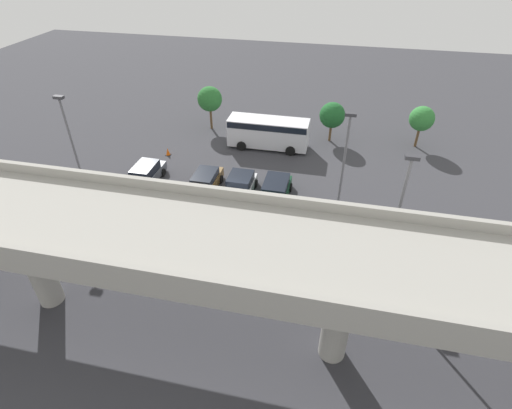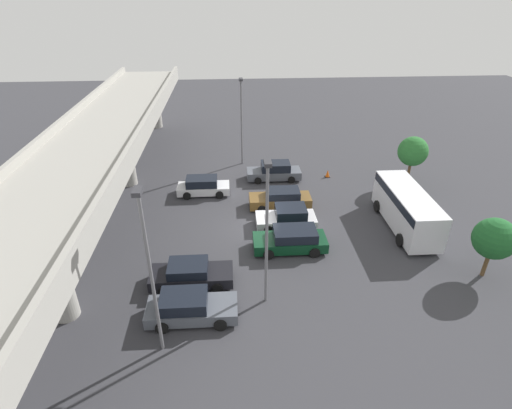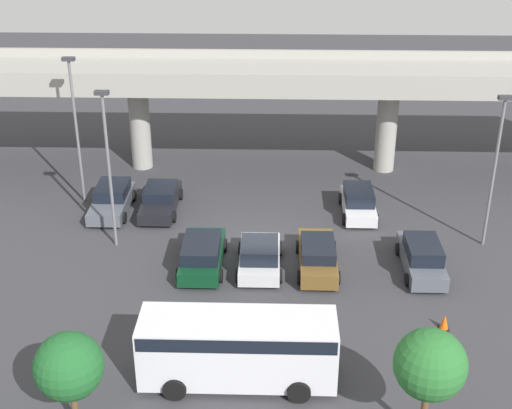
{
  "view_description": "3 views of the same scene",
  "coord_description": "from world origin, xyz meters",
  "px_view_note": "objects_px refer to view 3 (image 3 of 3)",
  "views": [
    {
      "loc": [
        -6.9,
        23.68,
        17.93
      ],
      "look_at": [
        -2.01,
        1.62,
        1.82
      ],
      "focal_mm": 28.0,
      "sensor_mm": 36.0,
      "label": 1
    },
    {
      "loc": [
        -24.52,
        1.85,
        15.71
      ],
      "look_at": [
        1.48,
        0.16,
        1.14
      ],
      "focal_mm": 28.0,
      "sensor_mm": 36.0,
      "label": 2
    },
    {
      "loc": [
        0.84,
        -32.79,
        18.48
      ],
      "look_at": [
        -0.16,
        1.62,
        1.8
      ],
      "focal_mm": 50.0,
      "sensor_mm": 36.0,
      "label": 3
    }
  ],
  "objects_px": {
    "parked_car_4": "(317,255)",
    "lamp_post_near_aisle": "(76,121)",
    "parked_car_0": "(112,199)",
    "parked_car_1": "(160,199)",
    "lamp_post_by_overpass": "(496,161)",
    "shuttle_bus": "(238,345)",
    "traffic_cone": "(444,322)",
    "parked_car_5": "(358,202)",
    "tree_front_far_right": "(430,365)",
    "parked_car_3": "(260,256)",
    "tree_front_centre": "(69,367)",
    "parked_car_2": "(202,254)",
    "parked_car_6": "(422,257)",
    "lamp_post_mid_lot": "(108,159)"
  },
  "relations": [
    {
      "from": "parked_car_4",
      "to": "parked_car_6",
      "type": "relative_size",
      "value": 1.0
    },
    {
      "from": "parked_car_1",
      "to": "parked_car_0",
      "type": "bearing_deg",
      "value": -86.8
    },
    {
      "from": "tree_front_centre",
      "to": "parked_car_1",
      "type": "bearing_deg",
      "value": 88.69
    },
    {
      "from": "parked_car_6",
      "to": "tree_front_centre",
      "type": "height_order",
      "value": "tree_front_centre"
    },
    {
      "from": "lamp_post_near_aisle",
      "to": "lamp_post_by_overpass",
      "type": "xyz_separation_m",
      "value": [
        22.56,
        -4.69,
        -0.28
      ]
    },
    {
      "from": "shuttle_bus",
      "to": "traffic_cone",
      "type": "bearing_deg",
      "value": -157.5
    },
    {
      "from": "parked_car_1",
      "to": "parked_car_5",
      "type": "relative_size",
      "value": 1.12
    },
    {
      "from": "parked_car_4",
      "to": "lamp_post_near_aisle",
      "type": "relative_size",
      "value": 0.55
    },
    {
      "from": "parked_car_2",
      "to": "lamp_post_mid_lot",
      "type": "relative_size",
      "value": 0.57
    },
    {
      "from": "parked_car_1",
      "to": "parked_car_3",
      "type": "bearing_deg",
      "value": 42.32
    },
    {
      "from": "parked_car_6",
      "to": "parked_car_5",
      "type": "bearing_deg",
      "value": 21.75
    },
    {
      "from": "lamp_post_mid_lot",
      "to": "tree_front_centre",
      "type": "xyz_separation_m",
      "value": [
        1.35,
        -13.44,
        -2.26
      ]
    },
    {
      "from": "parked_car_2",
      "to": "parked_car_5",
      "type": "distance_m",
      "value": 10.5
    },
    {
      "from": "lamp_post_near_aisle",
      "to": "tree_front_centre",
      "type": "bearing_deg",
      "value": -76.91
    },
    {
      "from": "parked_car_3",
      "to": "parked_car_6",
      "type": "distance_m",
      "value": 8.05
    },
    {
      "from": "parked_car_5",
      "to": "parked_car_0",
      "type": "bearing_deg",
      "value": -89.89
    },
    {
      "from": "traffic_cone",
      "to": "parked_car_1",
      "type": "bearing_deg",
      "value": 141.18
    },
    {
      "from": "parked_car_3",
      "to": "traffic_cone",
      "type": "distance_m",
      "value": 9.51
    },
    {
      "from": "parked_car_5",
      "to": "tree_front_centre",
      "type": "bearing_deg",
      "value": -34.05
    },
    {
      "from": "parked_car_0",
      "to": "parked_car_1",
      "type": "height_order",
      "value": "parked_car_0"
    },
    {
      "from": "parked_car_6",
      "to": "lamp_post_near_aisle",
      "type": "height_order",
      "value": "lamp_post_near_aisle"
    },
    {
      "from": "tree_front_centre",
      "to": "traffic_cone",
      "type": "distance_m",
      "value": 16.03
    },
    {
      "from": "parked_car_3",
      "to": "lamp_post_mid_lot",
      "type": "distance_m",
      "value": 9.05
    },
    {
      "from": "parked_car_6",
      "to": "lamp_post_by_overpass",
      "type": "height_order",
      "value": "lamp_post_by_overpass"
    },
    {
      "from": "parked_car_6",
      "to": "tree_front_far_right",
      "type": "xyz_separation_m",
      "value": [
        -2.04,
        -11.51,
        2.44
      ]
    },
    {
      "from": "parked_car_3",
      "to": "parked_car_5",
      "type": "distance_m",
      "value": 8.46
    },
    {
      "from": "parked_car_3",
      "to": "lamp_post_near_aisle",
      "type": "bearing_deg",
      "value": 54.74
    },
    {
      "from": "lamp_post_by_overpass",
      "to": "traffic_cone",
      "type": "xyz_separation_m",
      "value": [
        -3.66,
        -7.73,
        -4.47
      ]
    },
    {
      "from": "lamp_post_mid_lot",
      "to": "parked_car_0",
      "type": "bearing_deg",
      "value": 104.39
    },
    {
      "from": "parked_car_4",
      "to": "lamp_post_by_overpass",
      "type": "height_order",
      "value": "lamp_post_by_overpass"
    },
    {
      "from": "parked_car_6",
      "to": "lamp_post_mid_lot",
      "type": "relative_size",
      "value": 0.57
    },
    {
      "from": "lamp_post_by_overpass",
      "to": "parked_car_3",
      "type": "bearing_deg",
      "value": -166.29
    },
    {
      "from": "parked_car_3",
      "to": "traffic_cone",
      "type": "xyz_separation_m",
      "value": [
        8.18,
        -4.84,
        -0.41
      ]
    },
    {
      "from": "parked_car_1",
      "to": "parked_car_5",
      "type": "xyz_separation_m",
      "value": [
        11.48,
        -0.13,
        0.05
      ]
    },
    {
      "from": "parked_car_5",
      "to": "lamp_post_by_overpass",
      "type": "distance_m",
      "value": 8.29
    },
    {
      "from": "parked_car_0",
      "to": "lamp_post_by_overpass",
      "type": "height_order",
      "value": "lamp_post_by_overpass"
    },
    {
      "from": "tree_front_centre",
      "to": "parked_car_5",
      "type": "bearing_deg",
      "value": 55.95
    },
    {
      "from": "shuttle_bus",
      "to": "lamp_post_by_overpass",
      "type": "bearing_deg",
      "value": -137.64
    },
    {
      "from": "tree_front_centre",
      "to": "parked_car_0",
      "type": "bearing_deg",
      "value": 97.8
    },
    {
      "from": "parked_car_6",
      "to": "traffic_cone",
      "type": "distance_m",
      "value": 4.97
    },
    {
      "from": "traffic_cone",
      "to": "tree_front_far_right",
      "type": "bearing_deg",
      "value": -108.31
    },
    {
      "from": "parked_car_2",
      "to": "tree_front_far_right",
      "type": "relative_size",
      "value": 1.09
    },
    {
      "from": "parked_car_1",
      "to": "parked_car_4",
      "type": "distance_m",
      "value": 10.89
    },
    {
      "from": "parked_car_2",
      "to": "tree_front_centre",
      "type": "relative_size",
      "value": 1.24
    },
    {
      "from": "lamp_post_mid_lot",
      "to": "tree_front_centre",
      "type": "distance_m",
      "value": 13.7
    },
    {
      "from": "parked_car_0",
      "to": "parked_car_5",
      "type": "height_order",
      "value": "parked_car_0"
    },
    {
      "from": "shuttle_bus",
      "to": "tree_front_far_right",
      "type": "xyz_separation_m",
      "value": [
        6.64,
        -2.9,
        1.51
      ]
    },
    {
      "from": "parked_car_0",
      "to": "traffic_cone",
      "type": "relative_size",
      "value": 6.84
    },
    {
      "from": "lamp_post_near_aisle",
      "to": "lamp_post_by_overpass",
      "type": "distance_m",
      "value": 23.04
    },
    {
      "from": "shuttle_bus",
      "to": "parked_car_3",
      "type": "bearing_deg",
      "value": -94.27
    }
  ]
}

